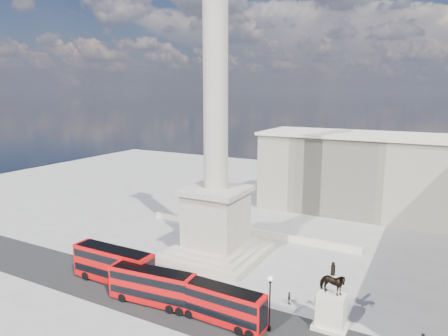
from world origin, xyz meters
TOP-DOWN VIEW (x-y plane):
  - ground at (0.00, 0.00)m, footprint 180.00×180.00m
  - asphalt_road at (5.00, -10.00)m, footprint 120.00×9.00m
  - nelsons_column at (0.00, 5.00)m, footprint 14.00×14.00m
  - balustrade_wall at (0.00, 16.00)m, footprint 40.00×0.60m
  - building_northeast at (20.00, 40.00)m, footprint 51.00×17.00m
  - red_bus_a at (-7.38, -9.38)m, footprint 11.90×2.83m
  - red_bus_b at (0.44, -11.16)m, footprint 10.96×3.48m
  - red_bus_c at (9.49, -10.82)m, footprint 10.45×2.75m
  - victorian_lamp at (14.76, -9.73)m, footprint 0.53×0.53m
  - equestrian_statue at (20.36, -6.25)m, footprint 3.60×2.70m
  - pedestrian_walking at (17.89, -2.57)m, footprint 0.63×0.45m
  - pedestrian_crossing at (14.82, -3.55)m, footprint 0.77×0.98m

SIDE VIEW (x-z plane):
  - ground at x=0.00m, z-range 0.00..0.00m
  - asphalt_road at x=5.00m, z-range 0.00..0.01m
  - balustrade_wall at x=0.00m, z-range 0.00..1.10m
  - pedestrian_crossing at x=14.82m, z-range 0.00..1.55m
  - pedestrian_walking at x=17.89m, z-range 0.00..1.62m
  - red_bus_c at x=9.49m, z-range 0.10..4.31m
  - red_bus_b at x=0.44m, z-range 0.11..4.48m
  - red_bus_a at x=-7.38m, z-range 0.12..4.94m
  - equestrian_statue at x=20.36m, z-range -1.19..6.41m
  - victorian_lamp at x=14.76m, z-range 0.55..6.76m
  - building_northeast at x=20.00m, z-range 0.02..16.62m
  - nelsons_column at x=0.00m, z-range -12.01..37.84m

